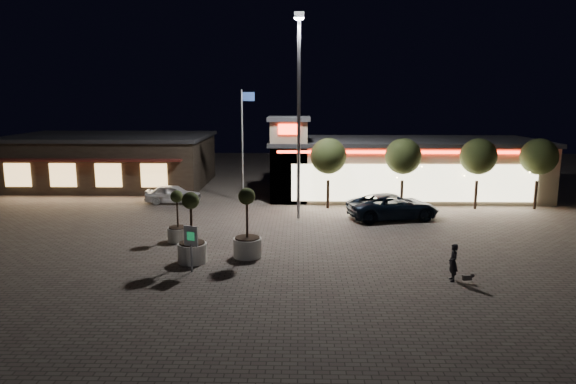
{
  "coord_description": "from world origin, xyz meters",
  "views": [
    {
      "loc": [
        2.05,
        -23.32,
        7.56
      ],
      "look_at": [
        1.39,
        6.0,
        2.04
      ],
      "focal_mm": 32.0,
      "sensor_mm": 36.0,
      "label": 1
    }
  ],
  "objects_px": {
    "pickup_truck": "(393,206)",
    "white_sedan": "(173,194)",
    "planter_mid": "(192,241)",
    "valet_sign": "(191,240)",
    "pedestrian": "(453,262)",
    "planter_left": "(178,226)"
  },
  "relations": [
    {
      "from": "white_sedan",
      "to": "valet_sign",
      "type": "height_order",
      "value": "valet_sign"
    },
    {
      "from": "pickup_truck",
      "to": "planter_left",
      "type": "bearing_deg",
      "value": 100.66
    },
    {
      "from": "pedestrian",
      "to": "planter_mid",
      "type": "bearing_deg",
      "value": -101.79
    },
    {
      "from": "valet_sign",
      "to": "white_sedan",
      "type": "bearing_deg",
      "value": 106.67
    },
    {
      "from": "pedestrian",
      "to": "planter_mid",
      "type": "xyz_separation_m",
      "value": [
        -11.29,
        2.17,
        0.23
      ]
    },
    {
      "from": "pedestrian",
      "to": "planter_left",
      "type": "height_order",
      "value": "planter_left"
    },
    {
      "from": "planter_mid",
      "to": "valet_sign",
      "type": "xyz_separation_m",
      "value": [
        0.25,
        -1.35,
        0.43
      ]
    },
    {
      "from": "white_sedan",
      "to": "planter_left",
      "type": "height_order",
      "value": "planter_left"
    },
    {
      "from": "pickup_truck",
      "to": "pedestrian",
      "type": "bearing_deg",
      "value": 169.86
    },
    {
      "from": "pedestrian",
      "to": "planter_left",
      "type": "xyz_separation_m",
      "value": [
        -12.74,
        5.56,
        0.06
      ]
    },
    {
      "from": "pickup_truck",
      "to": "valet_sign",
      "type": "height_order",
      "value": "valet_sign"
    },
    {
      "from": "white_sedan",
      "to": "valet_sign",
      "type": "xyz_separation_m",
      "value": [
        4.33,
        -14.47,
        0.77
      ]
    },
    {
      "from": "planter_left",
      "to": "planter_mid",
      "type": "distance_m",
      "value": 3.69
    },
    {
      "from": "pickup_truck",
      "to": "white_sedan",
      "type": "height_order",
      "value": "pickup_truck"
    },
    {
      "from": "white_sedan",
      "to": "pedestrian",
      "type": "xyz_separation_m",
      "value": [
        15.37,
        -15.29,
        0.12
      ]
    },
    {
      "from": "white_sedan",
      "to": "pedestrian",
      "type": "height_order",
      "value": "pedestrian"
    },
    {
      "from": "pedestrian",
      "to": "planter_mid",
      "type": "relative_size",
      "value": 0.48
    },
    {
      "from": "white_sedan",
      "to": "valet_sign",
      "type": "distance_m",
      "value": 15.12
    },
    {
      "from": "planter_mid",
      "to": "planter_left",
      "type": "bearing_deg",
      "value": 113.15
    },
    {
      "from": "planter_mid",
      "to": "valet_sign",
      "type": "height_order",
      "value": "planter_mid"
    },
    {
      "from": "pickup_truck",
      "to": "white_sedan",
      "type": "distance_m",
      "value": 15.48
    },
    {
      "from": "pedestrian",
      "to": "valet_sign",
      "type": "xyz_separation_m",
      "value": [
        -11.04,
        0.83,
        0.65
      ]
    }
  ]
}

